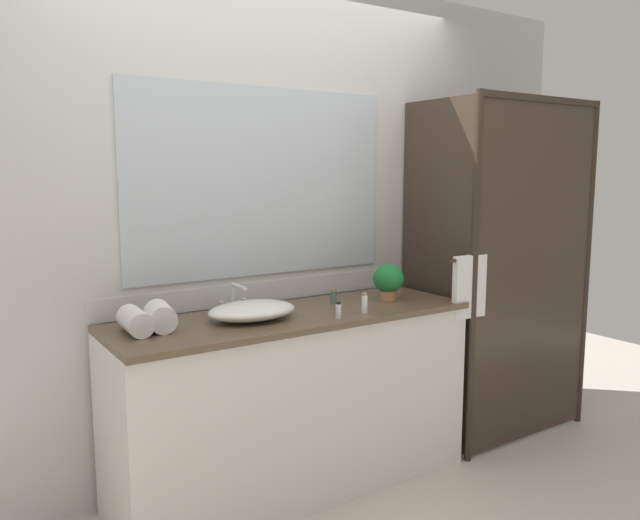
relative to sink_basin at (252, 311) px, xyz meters
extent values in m
plane|color=beige|center=(0.23, 0.00, -0.94)|extent=(8.00, 8.00, 0.00)
cube|color=silver|center=(0.23, 0.35, 0.36)|extent=(4.40, 0.05, 2.60)
cube|color=silver|center=(0.23, 0.32, 0.01)|extent=(1.80, 0.01, 0.11)
cube|color=silver|center=(0.23, 0.32, 0.59)|extent=(1.47, 0.01, 0.96)
cube|color=silver|center=(0.23, 0.01, -0.51)|extent=(1.80, 0.56, 0.87)
cube|color=brown|center=(0.23, 0.00, -0.06)|extent=(1.80, 0.58, 0.03)
cylinder|color=#2D2319|center=(2.18, -0.27, 0.06)|extent=(0.04, 0.04, 2.00)
cylinder|color=#2D2319|center=(1.18, -0.27, 0.06)|extent=(0.04, 0.04, 2.00)
cube|color=#2D2319|center=(1.68, -0.27, 1.04)|extent=(1.00, 0.04, 0.04)
cube|color=#382B21|center=(1.68, -0.27, 0.06)|extent=(0.96, 0.01, 1.96)
cube|color=#382B21|center=(1.18, 0.02, 0.06)|extent=(0.01, 0.57, 1.96)
cylinder|color=#2D2319|center=(1.16, -0.26, 0.18)|extent=(0.32, 0.02, 0.02)
cube|color=white|center=(1.16, -0.26, 0.03)|extent=(0.22, 0.04, 0.34)
ellipsoid|color=white|center=(0.00, 0.00, 0.00)|extent=(0.43, 0.30, 0.08)
cube|color=silver|center=(0.00, 0.21, -0.03)|extent=(0.17, 0.04, 0.02)
cylinder|color=silver|center=(0.00, 0.21, 0.03)|extent=(0.02, 0.02, 0.12)
cylinder|color=silver|center=(0.00, 0.14, 0.09)|extent=(0.02, 0.14, 0.02)
cylinder|color=silver|center=(-0.06, 0.21, 0.00)|extent=(0.02, 0.02, 0.04)
cylinder|color=silver|center=(0.06, 0.21, 0.00)|extent=(0.02, 0.02, 0.04)
cylinder|color=#B77A51|center=(0.82, 0.01, -0.02)|extent=(0.09, 0.09, 0.05)
ellipsoid|color=#1F7635|center=(0.82, 0.01, 0.07)|extent=(0.16, 0.16, 0.15)
cylinder|color=white|center=(0.52, -0.18, 0.00)|extent=(0.03, 0.03, 0.08)
cylinder|color=#9E895B|center=(0.52, -0.18, 0.05)|extent=(0.02, 0.02, 0.02)
cylinder|color=#4C7056|center=(0.53, 0.10, -0.01)|extent=(0.03, 0.03, 0.07)
cylinder|color=#9E895B|center=(0.53, 0.10, 0.03)|extent=(0.03, 0.03, 0.01)
cylinder|color=silver|center=(0.35, -0.20, -0.01)|extent=(0.03, 0.03, 0.07)
cylinder|color=black|center=(0.35, -0.20, 0.03)|extent=(0.02, 0.02, 0.01)
cylinder|color=white|center=(-0.53, 0.05, 0.01)|extent=(0.12, 0.23, 0.11)
cylinder|color=white|center=(-0.42, 0.05, 0.02)|extent=(0.15, 0.22, 0.12)
camera|label=1|loc=(-1.29, -2.53, 0.64)|focal=34.91mm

